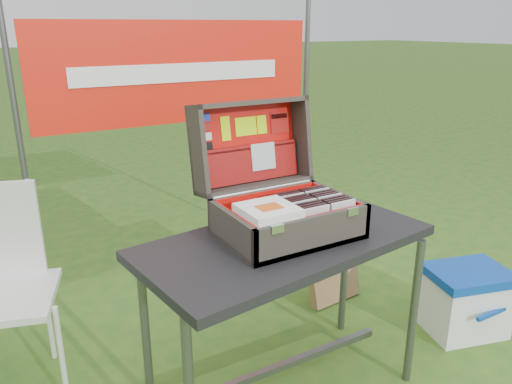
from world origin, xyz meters
TOP-DOWN VIEW (x-y plane):
  - table at (-0.02, -0.01)m, footprint 1.25×0.74m
  - table_top at (-0.02, -0.01)m, footprint 1.25×0.74m
  - table_leg_fr at (0.51, -0.24)m, footprint 0.04×0.04m
  - table_leg_bl at (-0.55, 0.23)m, footprint 0.04×0.04m
  - table_leg_br at (0.51, 0.23)m, footprint 0.04×0.04m
  - table_brace at (-0.02, -0.01)m, footprint 1.03×0.03m
  - suitcase at (-0.00, 0.07)m, footprint 0.53×0.54m
  - suitcase_base_bottom at (-0.00, 0.01)m, footprint 0.53×0.38m
  - suitcase_base_wall_front at (-0.00, -0.17)m, footprint 0.53×0.02m
  - suitcase_base_wall_back at (-0.00, 0.19)m, footprint 0.53×0.02m
  - suitcase_base_wall_left at (-0.26, 0.01)m, footprint 0.02×0.38m
  - suitcase_base_wall_right at (0.25, 0.01)m, footprint 0.02×0.38m
  - suitcase_liner_floor at (-0.00, 0.01)m, footprint 0.49×0.34m
  - suitcase_latch_left at (-0.17, -0.18)m, footprint 0.05×0.01m
  - suitcase_latch_right at (0.17, -0.18)m, footprint 0.05×0.01m
  - suitcase_hinge at (-0.00, 0.20)m, footprint 0.48×0.02m
  - suitcase_lid_back at (-0.00, 0.36)m, footprint 0.53×0.08m
  - suitcase_lid_rim_far at (-0.00, 0.33)m, footprint 0.53×0.14m
  - suitcase_lid_rim_near at (-0.00, 0.27)m, footprint 0.53×0.14m
  - suitcase_lid_rim_left at (-0.26, 0.30)m, footprint 0.02×0.20m
  - suitcase_lid_rim_right at (0.25, 0.30)m, footprint 0.02×0.20m
  - suitcase_lid_liner at (-0.00, 0.35)m, footprint 0.49×0.06m
  - suitcase_liner_wall_front at (-0.00, -0.16)m, footprint 0.49×0.01m
  - suitcase_liner_wall_back at (-0.00, 0.18)m, footprint 0.49×0.01m
  - suitcase_liner_wall_left at (-0.24, 0.01)m, footprint 0.01×0.34m
  - suitcase_liner_wall_right at (0.24, 0.01)m, footprint 0.01×0.34m
  - suitcase_lid_pocket at (-0.00, 0.31)m, footprint 0.47×0.06m
  - suitcase_pocket_edge at (-0.00, 0.32)m, footprint 0.46×0.02m
  - suitcase_pocket_cd at (0.06, 0.30)m, footprint 0.12×0.03m
  - lid_sticker_cc_a at (-0.20, 0.36)m, footprint 0.05×0.01m
  - lid_sticker_cc_b at (-0.20, 0.36)m, footprint 0.05×0.01m
  - lid_sticker_cc_c at (-0.20, 0.35)m, footprint 0.05×0.01m
  - lid_sticker_cc_d at (-0.20, 0.34)m, footprint 0.05×0.01m
  - lid_card_neon_tall at (-0.10, 0.35)m, footprint 0.04×0.02m
  - lid_card_neon_main at (-0.00, 0.35)m, footprint 0.10×0.02m
  - lid_card_neon_small at (0.08, 0.35)m, footprint 0.05×0.02m
  - lid_sticker_band at (0.17, 0.35)m, footprint 0.09×0.02m
  - lid_sticker_band_bar at (0.17, 0.36)m, footprint 0.09×0.01m
  - cd_left_0 at (0.03, -0.13)m, footprint 0.12×0.01m
  - cd_left_1 at (0.03, -0.11)m, footprint 0.12×0.01m
  - cd_left_2 at (0.03, -0.09)m, footprint 0.12×0.01m
  - cd_left_3 at (0.03, -0.07)m, footprint 0.12×0.01m
  - cd_left_4 at (0.03, -0.05)m, footprint 0.12×0.01m
  - cd_left_5 at (0.03, -0.03)m, footprint 0.12×0.01m
  - cd_left_6 at (0.03, -0.01)m, footprint 0.12×0.01m
  - cd_left_7 at (0.03, 0.01)m, footprint 0.12×0.01m
  - cd_left_8 at (0.03, 0.03)m, footprint 0.12×0.01m
  - cd_left_9 at (0.03, 0.05)m, footprint 0.12×0.01m
  - cd_left_10 at (0.03, 0.07)m, footprint 0.12×0.01m
  - cd_right_0 at (0.16, -0.13)m, footprint 0.12×0.01m
  - cd_right_1 at (0.16, -0.11)m, footprint 0.12×0.01m
  - cd_right_2 at (0.16, -0.09)m, footprint 0.12×0.01m
  - cd_right_3 at (0.16, -0.07)m, footprint 0.12×0.01m
  - cd_right_4 at (0.16, -0.05)m, footprint 0.12×0.01m
  - cd_right_5 at (0.16, -0.03)m, footprint 0.12×0.01m
  - cd_right_6 at (0.16, -0.01)m, footprint 0.12×0.01m
  - cd_right_7 at (0.16, 0.01)m, footprint 0.12×0.01m
  - cd_right_8 at (0.16, 0.03)m, footprint 0.12×0.01m
  - cd_right_9 at (0.16, 0.05)m, footprint 0.12×0.01m
  - cd_right_10 at (0.16, 0.07)m, footprint 0.12×0.01m
  - songbook_0 at (-0.14, -0.06)m, footprint 0.20×0.20m
  - songbook_1 at (-0.14, -0.06)m, footprint 0.20×0.20m
  - songbook_2 at (-0.14, -0.06)m, footprint 0.20×0.20m
  - songbook_3 at (-0.14, -0.06)m, footprint 0.20×0.20m
  - songbook_4 at (-0.14, -0.06)m, footprint 0.20×0.20m
  - songbook_5 at (-0.14, -0.06)m, footprint 0.20×0.20m
  - songbook_graphic at (-0.14, -0.07)m, footprint 0.09×0.07m
  - cooler at (1.05, -0.10)m, footprint 0.47×0.40m
  - cooler_body at (1.05, -0.10)m, footprint 0.45×0.38m
  - cooler_lid at (1.05, -0.10)m, footprint 0.47×0.40m
  - cooler_handle at (1.05, -0.27)m, footprint 0.24×0.02m
  - chair at (-1.05, 0.56)m, footprint 0.53×0.56m
  - chair_seat at (-1.05, 0.56)m, footprint 0.52×0.52m
  - chair_leg_fr at (-0.87, 0.39)m, footprint 0.02×0.02m
  - chair_leg_br at (-0.87, 0.74)m, footprint 0.02×0.02m
  - chair_upright_right at (-0.87, 0.76)m, footprint 0.02×0.02m
  - cardboard_box at (0.65, 0.50)m, footprint 0.35×0.17m
  - banner_post_left at (-0.85, 1.10)m, footprint 0.03×0.03m
  - banner_post_right at (0.85, 1.10)m, footprint 0.03×0.03m
  - banner at (0.00, 1.09)m, footprint 1.60×0.02m
  - banner_text at (0.00, 1.08)m, footprint 1.20×0.00m

SIDE VIEW (x-z plane):
  - table_brace at x=-0.02m, z-range 0.10..0.14m
  - cooler_body at x=1.05m, z-range 0.00..0.31m
  - cooler at x=1.05m, z-range 0.00..0.35m
  - cardboard_box at x=0.65m, z-range 0.00..0.36m
  - cooler_handle at x=1.05m, z-range 0.18..0.20m
  - chair_leg_fr at x=-0.87m, z-range 0.00..0.47m
  - chair_leg_br at x=-0.87m, z-range 0.00..0.47m
  - cooler_lid at x=1.05m, z-range 0.31..0.35m
  - table_leg_fr at x=0.51m, z-range 0.00..0.70m
  - table_leg_bl at x=-0.55m, z-range 0.00..0.70m
  - table_leg_br at x=0.51m, z-range 0.00..0.70m
  - table at x=-0.02m, z-range 0.00..0.74m
  - chair at x=-1.05m, z-range 0.00..0.92m
  - chair_seat at x=-1.05m, z-range 0.45..0.48m
  - chair_upright_right at x=-0.87m, z-range 0.47..0.91m
  - table_top at x=-0.02m, z-range 0.70..0.74m
  - suitcase_base_bottom at x=0.00m, z-range 0.74..0.76m
  - suitcase_liner_floor at x=0.00m, z-range 0.76..0.76m
  - suitcase_base_wall_front at x=0.00m, z-range 0.74..0.88m
  - suitcase_base_wall_back at x=0.00m, z-range 0.74..0.88m
  - suitcase_base_wall_left at x=-0.26m, z-range 0.74..0.88m
  - suitcase_base_wall_right at x=0.25m, z-range 0.74..0.88m
  - suitcase_liner_wall_front at x=0.00m, z-range 0.76..0.88m
  - suitcase_liner_wall_back at x=0.00m, z-range 0.76..0.88m
  - suitcase_liner_wall_left at x=-0.24m, z-range 0.76..0.88m
  - suitcase_liner_wall_right at x=0.24m, z-range 0.76..0.88m
  - cd_left_0 at x=0.03m, z-range 0.76..0.90m
  - cd_left_1 at x=0.03m, z-range 0.76..0.90m
  - cd_left_2 at x=0.03m, z-range 0.76..0.90m
  - cd_left_3 at x=0.03m, z-range 0.76..0.90m
  - cd_left_4 at x=0.03m, z-range 0.76..0.90m
  - cd_left_5 at x=0.03m, z-range 0.76..0.90m
  - cd_left_6 at x=0.03m, z-range 0.76..0.90m
  - cd_left_7 at x=0.03m, z-range 0.76..0.90m
  - cd_left_8 at x=0.03m, z-range 0.76..0.90m
  - cd_left_9 at x=0.03m, z-range 0.76..0.90m
  - cd_left_10 at x=0.03m, z-range 0.76..0.90m
  - cd_right_0 at x=0.16m, z-range 0.76..0.90m
  - cd_right_1 at x=0.16m, z-range 0.76..0.90m
  - cd_right_2 at x=0.16m, z-range 0.76..0.90m
  - cd_right_3 at x=0.16m, z-range 0.76..0.90m
  - cd_right_4 at x=0.16m, z-range 0.76..0.90m
  - cd_right_5 at x=0.16m, z-range 0.76..0.90m
  - cd_right_6 at x=0.16m, z-range 0.76..0.90m
  - cd_right_7 at x=0.16m, z-range 0.76..0.90m
  - cd_right_8 at x=0.16m, z-range 0.76..0.90m
  - cd_right_9 at x=0.16m, z-range 0.76..0.90m
  - cd_right_10 at x=0.16m, z-range 0.76..0.90m
  - banner_post_left at x=-0.85m, z-range 0.00..1.70m
  - banner_post_right at x=0.85m, z-range 0.00..1.70m
  - suitcase_latch_left at x=-0.17m, z-range 0.85..0.88m
  - suitcase_latch_right at x=0.17m, z-range 0.85..0.88m
  - suitcase_lid_rim_near at x=0.00m, z-range 0.86..0.90m
  - suitcase_hinge at x=0.00m, z-range 0.87..0.89m
  - songbook_0 at x=-0.14m, z-range 0.88..0.88m
  - songbook_1 at x=-0.14m, z-range 0.88..0.89m
  - songbook_2 at x=-0.14m, z-range 0.89..0.89m
  - songbook_3 at x=-0.14m, z-range 0.89..0.90m
  - songbook_4 at x=-0.14m, z-range 0.90..0.90m
  - songbook_5 at x=-0.14m, z-range 0.90..0.91m
  - songbook_graphic at x=-0.14m, z-range 0.91..0.91m
  - suitcase_lid_pocket at x=0.00m, z-range 0.89..1.04m
  - suitcase at x=0.00m, z-range 0.74..1.24m
  - suitcase_pocket_cd at x=0.06m, z-range 0.94..1.05m
  - suitcase_pocket_edge at x=0.00m, z-range 1.03..1.05m
  - suitcase_lid_back at x=0.00m, z-range 0.86..1.23m
  - suitcase_lid_liner at x=0.00m, z-range 0.88..1.21m
  - suitcase_lid_rim_left at x=-0.26m, z-range 0.86..1.25m
  - suitcase_lid_rim_right at x=0.25m, z-range 0.86..1.25m
  - lid_sticker_cc_d at x=-0.20m, z-range 1.05..1.08m
  - lid_sticker_cc_c at x=-0.20m, z-range 1.09..1.12m
  - lid_card_neon_tall at x=-0.10m, z-range 1.07..1.18m
  - lid_card_neon_main at x=0.00m, z-range 1.09..1.17m
  - lid_card_neon_small at x=0.08m, z-range 1.09..1.17m
  - lid_sticker_band at x=0.17m, z-range 1.08..1.17m
  - lid_sticker_cc_b at x=-0.20m, z-range 1.12..1.16m
  - lid_sticker_band_bar at x=0.17m, z-range 1.14..1.17m
  - lid_sticker_cc_a at x=-0.20m, z-range 1.16..1.20m
  - suitcase_lid_rim_far at x=0.00m, z-range 1.21..1.25m
  - banner at x=0.00m, z-range 1.02..1.58m
  - banner_text at x=0.00m, z-range 1.25..1.35m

